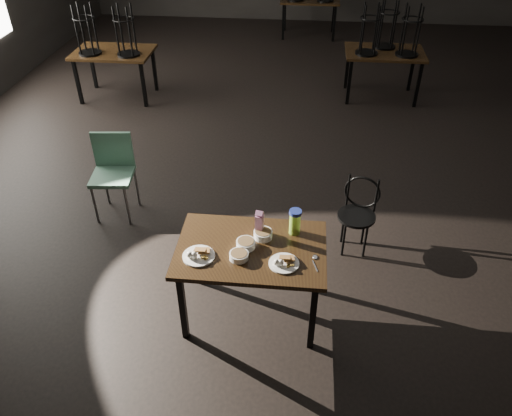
# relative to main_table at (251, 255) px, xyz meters

# --- Properties ---
(main_table) EXTENTS (1.20, 0.80, 0.75)m
(main_table) POSITION_rel_main_table_xyz_m (0.00, 0.00, 0.00)
(main_table) COLOR black
(main_table) RESTS_ON ground
(plate_left) EXTENTS (0.25, 0.25, 0.08)m
(plate_left) POSITION_rel_main_table_xyz_m (-0.40, -0.15, 0.10)
(plate_left) COLOR white
(plate_left) RESTS_ON main_table
(plate_right) EXTENTS (0.24, 0.24, 0.08)m
(plate_right) POSITION_rel_main_table_xyz_m (0.27, -0.17, 0.10)
(plate_right) COLOR white
(plate_right) RESTS_ON main_table
(bowl_near) EXTENTS (0.15, 0.15, 0.06)m
(bowl_near) POSITION_rel_main_table_xyz_m (-0.04, 0.01, 0.11)
(bowl_near) COLOR white
(bowl_near) RESTS_ON main_table
(bowl_far) EXTENTS (0.15, 0.15, 0.06)m
(bowl_far) POSITION_rel_main_table_xyz_m (0.08, 0.14, 0.11)
(bowl_far) COLOR white
(bowl_far) RESTS_ON main_table
(bowl_big) EXTENTS (0.15, 0.15, 0.05)m
(bowl_big) POSITION_rel_main_table_xyz_m (-0.08, -0.13, 0.11)
(bowl_big) COLOR white
(bowl_big) RESTS_ON main_table
(juice_carton) EXTENTS (0.07, 0.07, 0.24)m
(juice_carton) POSITION_rel_main_table_xyz_m (0.05, 0.17, 0.19)
(juice_carton) COLOR #901A6B
(juice_carton) RESTS_ON main_table
(water_bottle) EXTENTS (0.12, 0.12, 0.23)m
(water_bottle) POSITION_rel_main_table_xyz_m (0.34, 0.23, 0.19)
(water_bottle) COLOR #A1E142
(water_bottle) RESTS_ON main_table
(spoon) EXTENTS (0.05, 0.19, 0.01)m
(spoon) POSITION_rel_main_table_xyz_m (0.51, -0.08, 0.08)
(spoon) COLOR silver
(spoon) RESTS_ON main_table
(bentwood_chair) EXTENTS (0.40, 0.40, 0.78)m
(bentwood_chair) POSITION_rel_main_table_xyz_m (0.95, 1.00, -0.21)
(bentwood_chair) COLOR black
(bentwood_chair) RESTS_ON ground
(school_chair) EXTENTS (0.46, 0.46, 0.91)m
(school_chair) POSITION_rel_main_table_xyz_m (-1.63, 1.37, -0.12)
(school_chair) COLOR #659D81
(school_chair) RESTS_ON ground
(bg_table_left) EXTENTS (1.20, 0.80, 1.48)m
(bg_table_left) POSITION_rel_main_table_xyz_m (-2.61, 4.32, 0.08)
(bg_table_left) COLOR black
(bg_table_left) RESTS_ON ground
(bg_table_right) EXTENTS (1.20, 0.80, 1.48)m
(bg_table_right) POSITION_rel_main_table_xyz_m (1.56, 4.76, 0.11)
(bg_table_right) COLOR black
(bg_table_right) RESTS_ON ground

